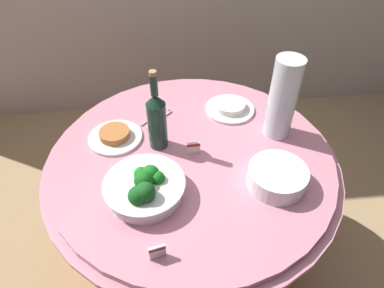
{
  "coord_description": "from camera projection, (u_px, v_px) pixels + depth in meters",
  "views": [
    {
      "loc": [
        -0.09,
        -0.94,
        1.66
      ],
      "look_at": [
        0.0,
        0.0,
        0.79
      ],
      "focal_mm": 31.5,
      "sensor_mm": 36.0,
      "label": 1
    }
  ],
  "objects": [
    {
      "name": "ground_plane",
      "position": [
        192.0,
        251.0,
        1.82
      ],
      "size": [
        6.0,
        6.0,
        0.0
      ],
      "primitive_type": "plane",
      "color": "tan"
    },
    {
      "name": "broccoli_bowl",
      "position": [
        145.0,
        187.0,
        1.14
      ],
      "size": [
        0.28,
        0.28,
        0.12
      ],
      "color": "white",
      "rests_on": "buffet_table"
    },
    {
      "name": "food_plate_rice",
      "position": [
        230.0,
        107.0,
        1.52
      ],
      "size": [
        0.22,
        0.22,
        0.04
      ],
      "color": "white",
      "rests_on": "buffet_table"
    },
    {
      "name": "wine_bottle",
      "position": [
        157.0,
        119.0,
        1.27
      ],
      "size": [
        0.07,
        0.07,
        0.34
      ],
      "color": "#183628",
      "rests_on": "buffet_table"
    },
    {
      "name": "label_placard_front",
      "position": [
        194.0,
        147.0,
        1.3
      ],
      "size": [
        0.05,
        0.01,
        0.05
      ],
      "color": "white",
      "rests_on": "buffet_table"
    },
    {
      "name": "food_plate_peanuts",
      "position": [
        115.0,
        136.0,
        1.38
      ],
      "size": [
        0.22,
        0.22,
        0.04
      ],
      "color": "white",
      "rests_on": "buffet_table"
    },
    {
      "name": "label_placard_mid",
      "position": [
        157.0,
        251.0,
        0.98
      ],
      "size": [
        0.05,
        0.02,
        0.05
      ],
      "color": "white",
      "rests_on": "buffet_table"
    },
    {
      "name": "plate_stack",
      "position": [
        277.0,
        177.0,
        1.18
      ],
      "size": [
        0.21,
        0.21,
        0.07
      ],
      "color": "white",
      "rests_on": "buffet_table"
    },
    {
      "name": "serving_tongs",
      "position": [
        158.0,
        117.0,
        1.48
      ],
      "size": [
        0.14,
        0.15,
        0.01
      ],
      "color": "silver",
      "rests_on": "buffet_table"
    },
    {
      "name": "buffet_table",
      "position": [
        192.0,
        210.0,
        1.57
      ],
      "size": [
        1.16,
        1.16,
        0.74
      ],
      "color": "maroon",
      "rests_on": "ground_plane"
    },
    {
      "name": "decorative_fruit_vase",
      "position": [
        282.0,
        103.0,
        1.32
      ],
      "size": [
        0.11,
        0.11,
        0.34
      ],
      "color": "silver",
      "rests_on": "buffet_table"
    }
  ]
}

